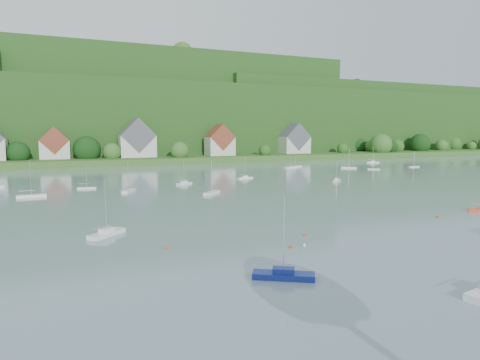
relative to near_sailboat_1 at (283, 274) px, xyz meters
name	(u,v)px	position (x,y,z in m)	size (l,w,h in m)	color
far_shore_strip	(123,159)	(7.65, 173.78, 1.06)	(600.00, 60.00, 3.00)	#2F5720
forested_ridge	(108,119)	(8.05, 242.35, 22.44)	(620.00, 181.22, 69.89)	#133D13
village_building_1	(55,145)	(-22.35, 162.78, 8.31)	(12.00, 9.36, 14.00)	beige
village_building_2	(137,141)	(12.65, 161.78, 9.83)	(16.00, 11.44, 18.00)	beige
village_building_3	(220,142)	(52.65, 159.78, 8.99)	(13.00, 10.40, 15.50)	beige
village_building_4	(294,141)	(97.65, 163.78, 9.15)	(15.00, 10.40, 16.50)	beige
near_sailboat_1	(283,274)	(0.00, 0.00, 0.00)	(6.14, 4.64, 8.28)	navy
near_sailboat_6	(107,233)	(-14.40, 24.91, 0.00)	(5.60, 5.32, 8.15)	white
mooring_buoy_0	(291,248)	(6.35, 9.40, -0.44)	(0.49, 0.49, 0.49)	red
mooring_buoy_1	(304,246)	(8.26, 9.41, -0.44)	(0.45, 0.45, 0.45)	silver
mooring_buoy_2	(438,217)	(38.99, 16.10, -0.44)	(0.50, 0.50, 0.50)	red
mooring_buoy_3	(305,236)	(11.22, 14.10, -0.44)	(0.39, 0.39, 0.39)	red
mooring_buoy_5	(167,249)	(-8.21, 15.02, -0.44)	(0.47, 0.47, 0.47)	red
far_sailboat_cluster	(163,178)	(9.00, 93.35, -0.07)	(204.92, 69.25, 8.71)	white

